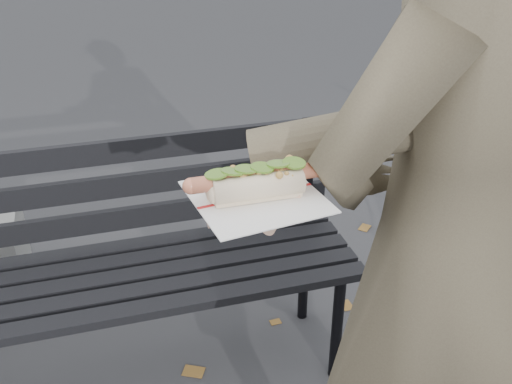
{
  "coord_description": "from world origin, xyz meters",
  "views": [
    {
      "loc": [
        -0.15,
        -0.77,
        1.67
      ],
      "look_at": [
        0.07,
        0.0,
        1.23
      ],
      "focal_mm": 42.0,
      "sensor_mm": 36.0,
      "label": 1
    }
  ],
  "objects": [
    {
      "name": "park_bench",
      "position": [
        -0.11,
        0.96,
        0.52
      ],
      "size": [
        1.5,
        0.44,
        0.88
      ],
      "color": "black",
      "rests_on": "ground"
    },
    {
      "name": "person",
      "position": [
        0.49,
        0.08,
        0.96
      ],
      "size": [
        0.8,
        0.64,
        1.92
      ],
      "primitive_type": "imported",
      "rotation": [
        0.0,
        0.0,
        3.43
      ],
      "color": "#4E4434",
      "rests_on": "ground"
    },
    {
      "name": "held_hotdog",
      "position": [
        0.27,
        0.06,
        1.26
      ],
      "size": [
        0.64,
        0.3,
        0.2
      ],
      "color": "#4E4434"
    }
  ]
}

